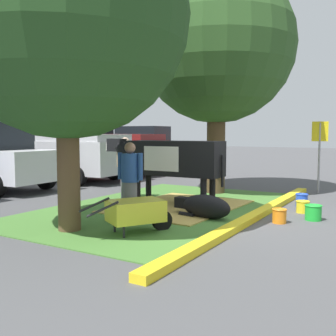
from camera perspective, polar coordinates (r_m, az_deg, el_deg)
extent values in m
plane|color=#4C4C4F|center=(8.45, 8.31, -6.75)|extent=(80.00, 80.00, 0.00)
cube|color=#477A33|center=(9.29, -1.16, -5.56)|extent=(7.07, 4.25, 0.02)
cube|color=yellow|center=(8.33, 12.32, -6.56)|extent=(8.27, 0.24, 0.12)
cube|color=tan|center=(9.29, 1.60, -5.46)|extent=(3.29, 2.52, 0.04)
cylinder|color=brown|center=(7.16, -13.91, 0.05)|extent=(0.39, 0.39, 2.23)
sphere|color=#23471E|center=(7.41, -14.36, 20.39)|extent=(4.20, 4.20, 4.20)
cylinder|color=#4C3823|center=(11.43, 6.80, 2.95)|extent=(0.51, 0.51, 2.62)
sphere|color=#2D5123|center=(11.67, 6.95, 16.88)|extent=(4.29, 4.29, 4.29)
cube|color=black|center=(9.36, 0.88, 1.42)|extent=(0.75, 2.32, 0.80)
cube|color=white|center=(9.43, 0.08, 1.44)|extent=(0.74, 0.92, 0.56)
cylinder|color=black|center=(10.05, -5.80, 2.21)|extent=(0.33, 0.64, 0.58)
cube|color=black|center=(10.23, -7.27, 3.25)|extent=(0.27, 0.45, 0.32)
cube|color=white|center=(10.36, -8.16, 3.04)|extent=(0.20, 0.12, 0.20)
cylinder|color=black|center=(9.67, -4.32, -3.03)|extent=(0.14, 0.14, 0.73)
cylinder|color=black|center=(10.08, -2.77, -2.70)|extent=(0.14, 0.14, 0.73)
cylinder|color=black|center=(8.84, 5.04, -3.80)|extent=(0.14, 0.14, 0.73)
cylinder|color=black|center=(9.28, 6.29, -3.39)|extent=(0.14, 0.14, 0.73)
cylinder|color=black|center=(8.87, 7.71, -0.45)|extent=(0.06, 0.06, 0.70)
ellipsoid|color=black|center=(8.12, 5.40, -5.47)|extent=(0.65, 1.16, 0.48)
cube|color=black|center=(8.47, 2.05, -4.88)|extent=(0.24, 0.31, 0.22)
cube|color=silver|center=(8.54, 1.41, -4.80)|extent=(0.11, 0.08, 0.16)
cylinder|color=black|center=(8.22, 2.65, -6.61)|extent=(0.16, 0.36, 0.10)
cylinder|color=slate|center=(7.76, -5.34, -4.83)|extent=(0.26, 0.26, 0.78)
cylinder|color=#23478C|center=(7.67, -5.38, 0.05)|extent=(0.34, 0.34, 0.54)
sphere|color=#8C664C|center=(7.65, -5.41, 2.85)|extent=(0.21, 0.21, 0.21)
cylinder|color=#23478C|center=(7.78, -6.79, 0.30)|extent=(0.09, 0.09, 0.51)
cylinder|color=#23478C|center=(7.56, -3.94, 0.19)|extent=(0.09, 0.09, 0.51)
cylinder|color=slate|center=(10.37, -6.01, -2.25)|extent=(0.26, 0.26, 0.82)
cylinder|color=#9E7F5B|center=(10.30, -6.04, 1.56)|extent=(0.34, 0.34, 0.56)
sphere|color=beige|center=(10.29, -6.06, 3.74)|extent=(0.22, 0.22, 0.22)
cylinder|color=#9E7F5B|center=(10.44, -5.09, 1.76)|extent=(0.09, 0.09, 0.53)
cylinder|color=#9E7F5B|center=(10.17, -7.02, 1.66)|extent=(0.09, 0.09, 0.53)
cube|color=gold|center=(6.87, -4.60, -6.04)|extent=(1.08, 0.98, 0.36)
cylinder|color=black|center=(7.12, -0.86, -7.44)|extent=(0.36, 0.27, 0.36)
cylinder|color=black|center=(7.02, -7.58, -8.17)|extent=(0.04, 0.04, 0.24)
cylinder|color=black|center=(6.62, -6.25, -8.96)|extent=(0.04, 0.04, 0.24)
cylinder|color=black|center=(6.83, -10.38, -5.15)|extent=(0.47, 0.31, 0.23)
cylinder|color=black|center=(6.42, -9.21, -5.79)|extent=(0.47, 0.31, 0.23)
cylinder|color=#99999E|center=(12.27, 20.61, 1.36)|extent=(0.06, 0.06, 2.00)
cube|color=yellow|center=(12.25, 20.72, 4.87)|extent=(0.14, 0.44, 0.56)
cylinder|color=orange|center=(7.99, 15.49, -6.60)|extent=(0.26, 0.26, 0.26)
torus|color=orange|center=(7.97, 15.51, -5.68)|extent=(0.29, 0.29, 0.02)
cylinder|color=green|center=(8.45, 19.87, -5.99)|extent=(0.31, 0.31, 0.29)
torus|color=green|center=(8.42, 19.90, -5.02)|extent=(0.34, 0.34, 0.02)
cylinder|color=yellow|center=(9.15, 18.53, -5.26)|extent=(0.27, 0.27, 0.25)
torus|color=yellow|center=(9.13, 18.55, -4.49)|extent=(0.30, 0.30, 0.02)
cylinder|color=blue|center=(9.87, 18.40, -4.39)|extent=(0.27, 0.27, 0.29)
torus|color=blue|center=(9.85, 18.42, -3.54)|extent=(0.29, 0.29, 0.02)
cylinder|color=black|center=(12.79, -16.88, -1.46)|extent=(0.24, 0.65, 0.64)
cube|color=#B7B7BC|center=(15.09, -15.25, 1.63)|extent=(2.17, 5.46, 1.10)
cube|color=black|center=(15.74, -17.82, 5.52)|extent=(1.90, 1.86, 1.00)
cube|color=#B7B7BC|center=(14.25, -11.80, 4.21)|extent=(1.99, 2.76, 0.24)
cylinder|color=black|center=(15.76, -22.34, -0.44)|extent=(0.24, 0.65, 0.64)
cylinder|color=black|center=(17.08, -17.11, 0.11)|extent=(0.24, 0.65, 0.64)
cylinder|color=black|center=(13.22, -12.75, -1.17)|extent=(0.24, 0.65, 0.64)
cylinder|color=black|center=(14.76, -7.59, -0.45)|extent=(0.24, 0.65, 0.64)
cube|color=maroon|center=(17.19, -9.38, 2.13)|extent=(2.17, 5.46, 1.10)
cube|color=black|center=(17.77, -11.83, 5.57)|extent=(1.90, 1.86, 1.00)
cube|color=maroon|center=(16.45, -6.07, 4.38)|extent=(1.99, 2.76, 0.24)
cylinder|color=black|center=(17.64, -15.85, 0.29)|extent=(0.24, 0.65, 0.64)
cylinder|color=black|center=(19.11, -11.63, 0.73)|extent=(0.24, 0.65, 0.64)
cylinder|color=black|center=(15.38, -6.52, -0.22)|extent=(0.24, 0.65, 0.64)
cylinder|color=black|center=(17.04, -2.62, 0.32)|extent=(0.24, 0.65, 0.64)
cube|color=red|center=(19.43, -3.55, 2.22)|extent=(1.94, 4.46, 0.90)
cube|color=black|center=(19.40, -3.56, 4.73)|extent=(1.65, 2.25, 0.80)
cylinder|color=black|center=(19.53, -8.50, 0.87)|extent=(0.24, 0.65, 0.64)
cylinder|color=black|center=(20.99, -5.52, 1.18)|extent=(0.24, 0.65, 0.64)
cylinder|color=black|center=(17.95, -1.23, 0.56)|extent=(0.24, 0.65, 0.64)
cylinder|color=black|center=(19.52, 1.43, 0.92)|extent=(0.24, 0.65, 0.64)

